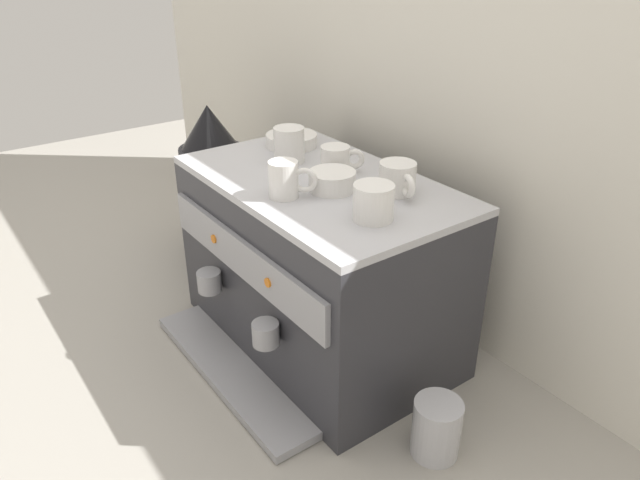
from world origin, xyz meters
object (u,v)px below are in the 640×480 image
Objects in this scene: ceramic_cup_0 at (337,160)px; ceramic_bowl_1 at (291,140)px; ceramic_cup_2 at (289,144)px; ceramic_cup_3 at (373,201)px; ceramic_cup_4 at (398,178)px; espresso_machine at (318,265)px; ceramic_cup_1 at (285,179)px; ceramic_bowl_0 at (332,181)px; coffee_grinder at (214,184)px; milk_pitcher at (436,428)px.

ceramic_cup_0 is 0.22m from ceramic_bowl_1.
ceramic_cup_2 is 0.11m from ceramic_bowl_1.
ceramic_cup_0 is at bearing 158.72° from ceramic_cup_3.
ceramic_cup_2 is 0.30m from ceramic_cup_4.
ceramic_cup_0 is (-0.01, 0.06, 0.25)m from espresso_machine.
ceramic_cup_1 reaches higher than ceramic_bowl_0.
espresso_machine is 0.33m from ceramic_bowl_1.
ceramic_cup_3 is 0.16m from ceramic_bowl_0.
ceramic_cup_2 is 0.36m from ceramic_cup_3.
ceramic_cup_0 is 1.08× the size of ceramic_cup_1.
ceramic_cup_4 is at bearing 46.18° from ceramic_bowl_0.
espresso_machine is 5.11× the size of ceramic_bowl_1.
ceramic_bowl_1 is at bearing 143.51° from ceramic_cup_2.
ceramic_cup_1 reaches higher than coffee_grinder.
ceramic_bowl_0 is at bearing -133.82° from ceramic_cup_4.
ceramic_bowl_0 is at bearing -2.29° from coffee_grinder.
ceramic_cup_1 is 0.23m from ceramic_cup_4.
coffee_grinder is at bearing 176.62° from ceramic_cup_3.
ceramic_cup_2 reaches higher than ceramic_cup_3.
milk_pitcher is at bearing -4.23° from espresso_machine.
ceramic_cup_1 reaches higher than ceramic_cup_0.
ceramic_bowl_0 is 0.53m from milk_pitcher.
ceramic_cup_3 is at bearing -7.26° from ceramic_cup_2.
ceramic_cup_4 is (0.30, 0.07, -0.01)m from ceramic_cup_2.
ceramic_cup_0 reaches higher than espresso_machine.
ceramic_bowl_0 is at bearing -42.87° from ceramic_cup_0.
ceramic_cup_0 is 0.83× the size of ceramic_cup_4.
ceramic_cup_1 is 0.21m from ceramic_cup_2.
espresso_machine is at bearing -19.66° from ceramic_bowl_1.
ceramic_bowl_1 is at bearing -178.65° from ceramic_cup_4.
milk_pitcher is (0.57, -0.05, -0.41)m from ceramic_cup_2.
espresso_machine is 1.41× the size of coffee_grinder.
ceramic_cup_4 is at bearing 117.20° from ceramic_cup_3.
ceramic_bowl_1 reaches higher than espresso_machine.
espresso_machine is at bearing -78.32° from ceramic_cup_0.
ceramic_cup_3 is at bearing 179.27° from milk_pitcher.
ceramic_cup_3 is (0.22, -0.03, 0.25)m from espresso_machine.
ceramic_cup_0 is 0.10m from ceramic_bowl_0.
ceramic_bowl_0 is 0.81× the size of milk_pitcher.
ceramic_bowl_0 is (0.20, -0.02, -0.02)m from ceramic_cup_2.
ceramic_cup_3 reaches higher than espresso_machine.
espresso_machine is 0.33m from ceramic_cup_3.
ceramic_bowl_0 is at bearing 172.24° from ceramic_cup_3.
ceramic_cup_1 is 0.18× the size of coffee_grinder.
ceramic_cup_3 is at bearing -7.66° from espresso_machine.
ceramic_cup_0 is at bearing 101.68° from espresso_machine.
coffee_grinder is at bearing 177.71° from ceramic_bowl_0.
ceramic_cup_4 is at bearing 1.35° from ceramic_bowl_1.
ceramic_cup_2 is 0.92× the size of milk_pitcher.
ceramic_cup_1 reaches higher than espresso_machine.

